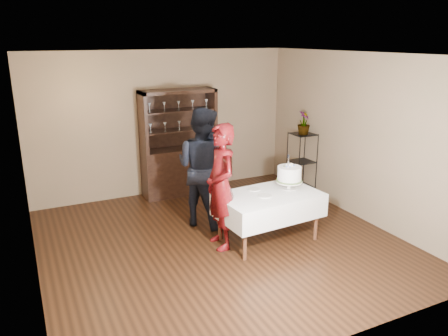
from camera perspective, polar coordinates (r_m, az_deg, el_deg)
The scene contains 14 objects.
floor at distance 6.57m, azimuth -0.49°, elevation -9.60°, with size 5.00×5.00×0.00m, color black.
ceiling at distance 5.89m, azimuth -0.56°, elevation 14.63°, with size 5.00×5.00×0.00m, color silver.
back_wall at distance 8.37m, azimuth -7.89°, elevation 5.81°, with size 5.00×0.02×2.70m, color #73654A.
wall_left at distance 5.55m, azimuth -24.55°, elevation -1.21°, with size 0.02×5.00×2.70m, color #73654A.
wall_right at distance 7.48m, azimuth 17.11°, elevation 3.91°, with size 0.02×5.00×2.70m, color #73654A.
china_hutch at distance 8.36m, azimuth -5.87°, elevation 1.04°, with size 1.40×0.48×2.00m.
plant_etagere at distance 8.41m, azimuth 10.11°, elevation 0.86°, with size 0.42×0.42×1.20m.
cake_table at distance 6.44m, azimuth 5.84°, elevation -4.82°, with size 1.53×1.01×0.73m.
woman at distance 6.12m, azimuth -0.38°, elevation -2.48°, with size 0.66×0.43×1.81m, color #36040E.
man at distance 6.88m, azimuth -2.81°, elevation 0.12°, with size 0.92×0.72×1.90m, color black.
cake at distance 6.54m, azimuth 8.53°, elevation -0.92°, with size 0.47×0.47×0.55m.
plate_near at distance 6.27m, azimuth 5.34°, elevation -3.63°, with size 0.21×0.21×0.01m, color silver.
plate_far at distance 6.51m, azimuth 3.97°, elevation -2.81°, with size 0.18×0.18×0.01m, color silver.
potted_plant at distance 8.18m, azimuth 10.37°, elevation 5.80°, with size 0.24×0.24×0.43m, color #496630.
Camera 1 is at (-2.51, -5.33, 2.92)m, focal length 35.00 mm.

